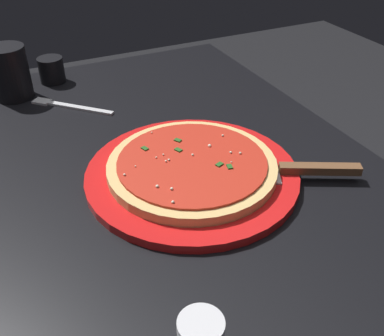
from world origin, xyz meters
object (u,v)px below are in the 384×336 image
Objects in this scene: pizza at (192,166)px; fork at (68,106)px; pizza_server at (295,170)px; serving_plate at (192,174)px; cup_small_sauce at (52,70)px; cup_tall_drink at (10,73)px.

pizza is 0.36m from fork.
pizza is at bearing 62.90° from pizza_server.
fork is (0.34, 0.12, -0.00)m from serving_plate.
serving_plate is 1.60× the size of pizza_server.
pizza is 4.76× the size of cup_small_sauce.
pizza reaches higher than serving_plate.
serving_plate is 3.07× the size of cup_tall_drink.
cup_small_sauce reaches higher than fork.
cup_small_sauce is at bearing 14.37° from serving_plate.
cup_small_sauce is at bearing -0.07° from fork.
pizza_server is at bearing -144.83° from cup_tall_drink.
pizza_server is (-0.08, -0.15, 0.01)m from serving_plate.
pizza is 1.89× the size of fork.
pizza is at bearing -153.83° from cup_tall_drink.
pizza_server is 0.50m from fork.
serving_plate is 0.49m from cup_tall_drink.
pizza is at bearing -160.00° from fork.
pizza is at bearing -165.63° from cup_small_sauce.
serving_plate is 0.36m from fork.
pizza is 2.43× the size of cup_tall_drink.
cup_small_sauce is (0.05, -0.09, -0.03)m from cup_tall_drink.
cup_tall_drink reaches higher than fork.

